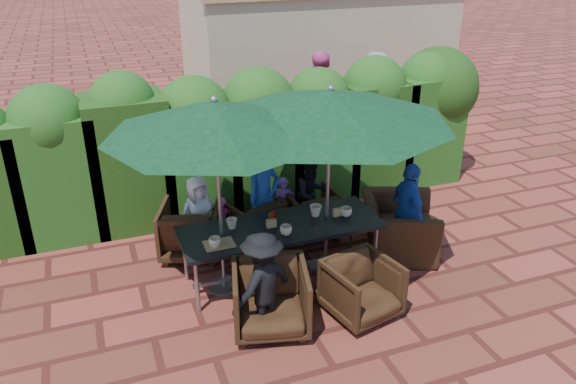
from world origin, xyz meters
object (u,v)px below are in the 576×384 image
object	(u,v)px
umbrella_right	(330,106)
chair_end_right	(399,219)
umbrella_left	(215,118)
chair_far_right	(312,210)
chair_near_right	(362,286)
dining_table	(281,231)
chair_far_left	(191,227)
chair_far_mid	(253,218)
chair_near_left	(271,296)

from	to	relation	value
umbrella_right	chair_end_right	bearing A→B (deg)	2.01
umbrella_left	chair_far_right	distance (m)	2.58
umbrella_left	chair_near_right	size ratio (longest dim) A/B	3.32
dining_table	chair_far_right	xyz separation A→B (m)	(0.82, 0.95, -0.31)
umbrella_left	chair_far_left	xyz separation A→B (m)	(-0.21, 0.93, -1.80)
dining_table	umbrella_left	world-z (taller)	umbrella_left
umbrella_right	chair_far_right	distance (m)	2.07
umbrella_left	chair_end_right	size ratio (longest dim) A/B	2.25
chair_far_mid	chair_near_right	size ratio (longest dim) A/B	0.96
chair_far_left	chair_near_left	world-z (taller)	chair_near_left
chair_near_left	chair_near_right	bearing A→B (deg)	6.80
chair_far_left	chair_near_left	size ratio (longest dim) A/B	0.98
umbrella_left	chair_far_right	world-z (taller)	umbrella_left
chair_far_right	chair_near_right	distance (m)	2.02
chair_near_right	chair_near_left	bearing A→B (deg)	160.05
chair_near_left	umbrella_right	bearing A→B (deg)	55.16
umbrella_left	umbrella_right	distance (m)	1.38
chair_far_mid	chair_end_right	world-z (taller)	chair_end_right
umbrella_left	umbrella_right	size ratio (longest dim) A/B	0.86
chair_near_left	chair_near_right	size ratio (longest dim) A/B	1.11
umbrella_right	chair_near_left	xyz separation A→B (m)	(-1.09, -0.93, -1.79)
chair_far_left	chair_far_right	bearing A→B (deg)	-160.03
dining_table	chair_end_right	bearing A→B (deg)	2.01
dining_table	chair_far_mid	bearing A→B (deg)	93.08
chair_far_right	umbrella_left	bearing A→B (deg)	28.39
chair_far_left	chair_end_right	bearing A→B (deg)	-177.94
chair_far_left	chair_near_left	distance (m)	1.95
chair_near_right	chair_far_right	bearing A→B (deg)	71.64
chair_far_right	chair_near_right	world-z (taller)	chair_near_right
umbrella_right	chair_far_left	world-z (taller)	umbrella_right
chair_far_left	umbrella_left	bearing A→B (deg)	123.15
umbrella_right	umbrella_left	bearing A→B (deg)	179.22
dining_table	chair_end_right	size ratio (longest dim) A/B	2.24
dining_table	chair_far_left	size ratio (longest dim) A/B	3.05
chair_far_right	chair_near_right	bearing A→B (deg)	82.23
dining_table	chair_near_left	xyz separation A→B (m)	(-0.46, -0.91, -0.25)
umbrella_left	chair_far_mid	bearing A→B (deg)	54.80
chair_far_left	dining_table	bearing A→B (deg)	155.18
chair_far_left	chair_near_right	size ratio (longest dim) A/B	1.09
chair_near_left	chair_far_right	bearing A→B (deg)	70.06
chair_far_right	dining_table	bearing A→B (deg)	47.49
umbrella_left	chair_near_left	xyz separation A→B (m)	(0.29, -0.95, -1.79)
chair_near_right	chair_end_right	size ratio (longest dim) A/B	0.68
chair_far_right	chair_far_left	bearing A→B (deg)	-2.37
chair_far_mid	chair_far_left	bearing A→B (deg)	-16.54
chair_far_right	chair_near_left	size ratio (longest dim) A/B	0.87
dining_table	chair_far_left	xyz separation A→B (m)	(-0.95, 0.97, -0.26)
chair_near_right	umbrella_left	bearing A→B (deg)	128.71
chair_far_left	chair_end_right	distance (m)	2.85
chair_far_mid	chair_end_right	size ratio (longest dim) A/B	0.65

